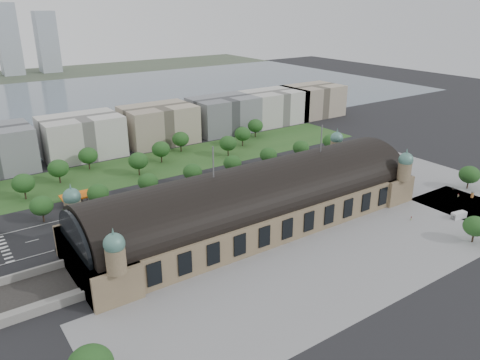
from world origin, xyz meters
TOP-DOWN VIEW (x-y plane):
  - ground at (0.00, 0.00)m, footprint 900.00×900.00m
  - station at (0.00, 0.00)m, footprint 150.00×48.40m
  - plaza_south at (10.00, -44.00)m, footprint 190.00×48.00m
  - plaza_east at (103.00, 0.00)m, footprint 56.00×100.00m
  - road_slab at (-20.00, 38.00)m, footprint 260.00×26.00m
  - grass_belt at (-15.00, 93.00)m, footprint 300.00×45.00m
  - petrol_station at (-53.91, 65.28)m, footprint 14.00×13.00m
  - lake at (0.00, 298.00)m, footprint 700.00×320.00m
  - far_shore at (0.00, 498.00)m, footprint 700.00×120.00m
  - far_tower_mid at (0.00, 508.00)m, footprint 24.00×24.00m
  - far_tower_right at (45.00, 508.00)m, footprint 24.00×24.00m
  - office_3 at (-30.00, 133.00)m, footprint 45.00×32.00m
  - office_4 at (20.00, 133.00)m, footprint 45.00×32.00m
  - office_5 at (70.00, 133.00)m, footprint 45.00×32.00m
  - office_6 at (115.00, 133.00)m, footprint 45.00×32.00m
  - office_7 at (155.00, 133.00)m, footprint 45.00×32.00m
  - tree_row_2 at (-72.00, 53.00)m, footprint 9.60×9.60m
  - tree_row_3 at (-48.00, 53.00)m, footprint 9.60×9.60m
  - tree_row_4 at (-24.00, 53.00)m, footprint 9.60×9.60m
  - tree_row_5 at (0.00, 53.00)m, footprint 9.60×9.60m
  - tree_row_6 at (24.00, 53.00)m, footprint 9.60×9.60m
  - tree_row_7 at (48.00, 53.00)m, footprint 9.60×9.60m
  - tree_row_8 at (72.00, 53.00)m, footprint 9.60×9.60m
  - tree_row_9 at (96.00, 53.00)m, footprint 9.60×9.60m
  - tree_belt_3 at (-73.00, 83.00)m, footprint 10.40×10.40m
  - tree_belt_4 at (-54.00, 95.00)m, footprint 10.40×10.40m
  - tree_belt_5 at (-35.00, 107.00)m, footprint 10.40×10.40m
  - tree_belt_6 at (-16.00, 83.00)m, footprint 10.40×10.40m
  - tree_belt_7 at (3.00, 95.00)m, footprint 10.40×10.40m
  - tree_belt_8 at (22.00, 107.00)m, footprint 10.40×10.40m
  - tree_belt_9 at (41.00, 83.00)m, footprint 10.40×10.40m
  - tree_belt_10 at (60.00, 95.00)m, footprint 10.40×10.40m
  - tree_belt_11 at (79.00, 107.00)m, footprint 10.40×10.40m
  - tree_plaza_ne at (110.00, -28.00)m, footprint 10.00×10.00m
  - tree_plaza_s at (60.00, -60.00)m, footprint 9.00×9.00m
  - traffic_car_2 at (-66.90, 34.38)m, footprint 4.98×2.34m
  - traffic_car_3 at (-32.39, 45.32)m, footprint 5.24×2.50m
  - traffic_car_4 at (-0.27, 36.53)m, footprint 4.48×2.26m
  - traffic_car_5 at (27.28, 39.21)m, footprint 4.35×1.69m
  - traffic_car_6 at (58.77, 29.28)m, footprint 5.45×3.03m
  - parked_car_0 at (-72.50, 25.00)m, footprint 5.02×3.66m
  - parked_car_1 at (-61.34, 24.13)m, footprint 6.29×4.77m
  - parked_car_2 at (-39.04, 23.40)m, footprint 5.73×3.90m
  - parked_car_3 at (-40.63, 22.08)m, footprint 4.13×3.04m
  - parked_car_4 at (-58.61, 23.36)m, footprint 4.64×3.98m
  - parked_car_5 at (-52.69, 21.00)m, footprint 5.20×3.90m
  - parked_car_6 at (-41.47, 21.00)m, footprint 5.59×4.61m
  - bus_west at (-23.24, 27.00)m, footprint 13.04×4.08m
  - bus_mid at (6.47, 27.00)m, footprint 13.22×4.09m
  - bus_east at (20.37, 32.00)m, footprint 13.37×4.18m
  - van_south at (74.67, -44.91)m, footprint 7.13×3.82m
  - advertising_column at (101.16, -35.74)m, footprint 1.58×1.58m
  - pedestrian_0 at (56.74, -34.51)m, footprint 0.94×0.62m
  - pedestrian_2 at (102.02, -25.14)m, footprint 1.04×1.03m
  - pedestrian_5 at (96.63, -31.46)m, footprint 0.85×0.97m

SIDE VIEW (x-z plane):
  - ground at x=0.00m, z-range 0.00..0.00m
  - plaza_south at x=10.00m, z-range -0.06..0.06m
  - plaza_east at x=103.00m, z-range -0.06..0.06m
  - road_slab at x=-20.00m, z-range -0.05..0.05m
  - grass_belt at x=-15.00m, z-range -0.05..0.05m
  - lake at x=0.00m, z-range -0.04..0.04m
  - far_shore at x=0.00m, z-range -0.07..0.07m
  - parked_car_3 at x=-40.63m, z-range 0.00..1.31m
  - parked_car_5 at x=-52.69m, z-range 0.00..1.31m
  - traffic_car_2 at x=-66.90m, z-range 0.00..1.38m
  - traffic_car_5 at x=27.28m, z-range 0.00..1.41m
  - traffic_car_6 at x=58.77m, z-range 0.00..1.44m
  - traffic_car_4 at x=-0.27m, z-range 0.00..1.46m
  - traffic_car_3 at x=-32.39m, z-range 0.00..1.48m
  - parked_car_4 at x=-58.61m, z-range 0.00..1.51m
  - parked_car_6 at x=-41.47m, z-range 0.00..1.53m
  - parked_car_2 at x=-39.04m, z-range 0.00..1.54m
  - parked_car_0 at x=-72.50m, z-range 0.00..1.58m
  - parked_car_1 at x=-61.34m, z-range 0.00..1.59m
  - pedestrian_5 at x=96.63m, z-range 0.00..1.72m
  - pedestrian_0 at x=56.74m, z-range 0.00..1.78m
  - pedestrian_2 at x=102.02m, z-range 0.00..1.91m
  - van_south at x=74.67m, z-range -0.07..2.87m
  - advertising_column at x=101.16m, z-range 0.06..3.06m
  - bus_west at x=-23.24m, z-range 0.00..3.57m
  - bus_mid at x=6.47m, z-range 0.00..3.63m
  - bus_east at x=20.37m, z-range 0.00..3.67m
  - petrol_station at x=-53.91m, z-range 0.42..5.47m
  - tree_plaza_s at x=60.00m, z-range 1.48..12.13m
  - tree_row_2 at x=-72.00m, z-range 1.67..13.19m
  - tree_row_3 at x=-48.00m, z-range 1.67..13.19m
  - tree_row_4 at x=-24.00m, z-range 1.67..13.19m
  - tree_row_5 at x=0.00m, z-range 1.67..13.19m
  - tree_row_6 at x=24.00m, z-range 1.67..13.19m
  - tree_row_7 at x=48.00m, z-range 1.67..13.19m
  - tree_row_8 at x=72.00m, z-range 1.67..13.19m
  - tree_row_9 at x=96.00m, z-range 1.67..13.19m
  - tree_plaza_ne at x=110.00m, z-range 1.58..13.27m
  - tree_belt_3 at x=-73.00m, z-range 1.81..14.29m
  - tree_belt_4 at x=-54.00m, z-range 1.81..14.29m
  - tree_belt_5 at x=-35.00m, z-range 1.81..14.29m
  - tree_belt_6 at x=-16.00m, z-range 1.81..14.29m
  - tree_belt_7 at x=3.00m, z-range 1.81..14.29m
  - tree_belt_8 at x=22.00m, z-range 1.81..14.29m
  - tree_belt_9 at x=41.00m, z-range 1.81..14.29m
  - tree_belt_10 at x=60.00m, z-range 1.81..14.29m
  - tree_belt_11 at x=79.00m, z-range 1.81..14.29m
  - station at x=0.00m, z-range -11.87..32.43m
  - office_3 at x=-30.00m, z-range 0.00..24.00m
  - office_4 at x=20.00m, z-range 0.00..24.00m
  - office_5 at x=70.00m, z-range 0.00..24.00m
  - office_6 at x=115.00m, z-range 0.00..24.00m
  - office_7 at x=155.00m, z-range 0.00..24.00m
  - far_tower_right at x=45.00m, z-range 0.00..75.00m
  - far_tower_mid at x=0.00m, z-range 0.00..85.00m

